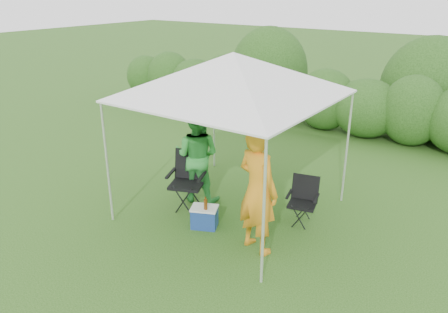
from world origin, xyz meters
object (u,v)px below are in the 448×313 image
Objects in this scene: chair_right at (303,197)px; chair_left at (188,176)px; woman at (197,155)px; cooler at (204,217)px; canopy at (233,75)px; man at (258,190)px.

chair_left is (-1.99, -0.66, 0.13)m from chair_right.
cooler is (0.74, -0.76, -0.70)m from woman.
cooler is at bearing -55.01° from chair_left.
chair_left is (-0.77, -0.30, -1.87)m from canopy.
man is 1.33m from cooler.
chair_right is at bearing 174.31° from woman.
woman is at bearing -9.81° from man.
woman is (-2.01, -0.36, 0.43)m from chair_right.
woman is at bearing 71.46° from chair_left.
chair_right is 0.41× the size of man.
canopy is 5.84× the size of cooler.
canopy is 2.05m from chair_left.
canopy is at bearing 164.42° from woman.
chair_right is 2.08m from woman.
chair_left is at bearing -175.34° from chair_right.
man reaches higher than woman.
canopy reaches higher than man.
woman is (-1.80, 0.82, -0.11)m from man.
cooler is (-0.04, -0.77, -2.28)m from canopy.
canopy reaches higher than chair_left.
chair_right is at bearing 17.33° from cooler.
chair_left is at bearing 77.54° from woman.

